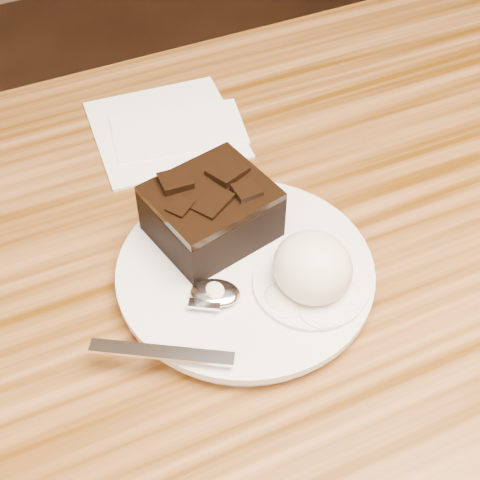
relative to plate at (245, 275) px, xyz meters
name	(u,v)px	position (x,y,z in m)	size (l,w,h in m)	color
plate	(245,275)	(0.00, 0.00, 0.00)	(0.21, 0.21, 0.02)	white
brownie	(211,214)	(-0.01, 0.05, 0.03)	(0.09, 0.08, 0.04)	black
ice_cream_scoop	(313,267)	(0.04, -0.04, 0.03)	(0.06, 0.06, 0.05)	white
melt_puddle	(311,284)	(0.04, -0.04, 0.01)	(0.09, 0.09, 0.00)	white
spoon	(215,294)	(-0.03, -0.02, 0.01)	(0.03, 0.16, 0.01)	silver
napkin	(166,128)	(0.01, 0.21, -0.01)	(0.14, 0.14, 0.01)	white
crumb_a	(299,251)	(0.05, 0.00, 0.01)	(0.01, 0.01, 0.00)	black
crumb_b	(287,275)	(0.03, -0.02, 0.01)	(0.01, 0.01, 0.00)	black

